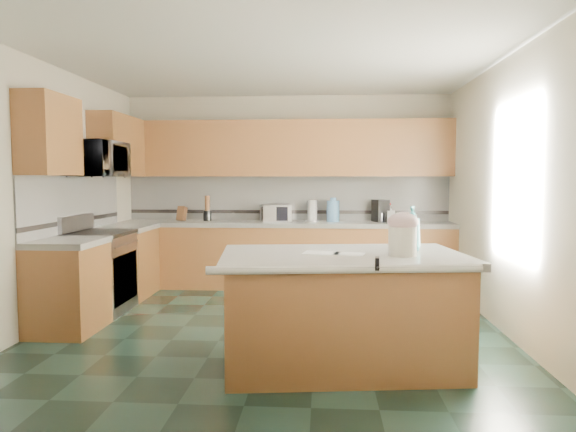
{
  "coord_description": "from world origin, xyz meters",
  "views": [
    {
      "loc": [
        0.52,
        -5.09,
        1.52
      ],
      "look_at": [
        0.15,
        0.35,
        1.12
      ],
      "focal_mm": 32.0,
      "sensor_mm": 36.0,
      "label": 1
    }
  ],
  "objects_px": {
    "toaster_oven": "(276,213)",
    "coffee_maker": "(380,211)",
    "knife_block": "(182,214)",
    "island_base": "(342,313)",
    "soap_bottle_island": "(412,228)",
    "island_top": "(342,257)",
    "treat_jar": "(403,241)"
  },
  "relations": [
    {
      "from": "toaster_oven",
      "to": "coffee_maker",
      "type": "bearing_deg",
      "value": -14.89
    },
    {
      "from": "knife_block",
      "to": "coffee_maker",
      "type": "bearing_deg",
      "value": 14.68
    },
    {
      "from": "knife_block",
      "to": "toaster_oven",
      "type": "bearing_deg",
      "value": 14.07
    },
    {
      "from": "island_base",
      "to": "toaster_oven",
      "type": "height_order",
      "value": "toaster_oven"
    },
    {
      "from": "coffee_maker",
      "to": "soap_bottle_island",
      "type": "bearing_deg",
      "value": -114.28
    },
    {
      "from": "island_top",
      "to": "knife_block",
      "type": "relative_size",
      "value": 9.56
    },
    {
      "from": "soap_bottle_island",
      "to": "coffee_maker",
      "type": "distance_m",
      "value": 2.86
    },
    {
      "from": "knife_block",
      "to": "soap_bottle_island",
      "type": "bearing_deg",
      "value": -31.84
    },
    {
      "from": "soap_bottle_island",
      "to": "toaster_oven",
      "type": "distance_m",
      "value": 3.16
    },
    {
      "from": "treat_jar",
      "to": "soap_bottle_island",
      "type": "xyz_separation_m",
      "value": [
        0.12,
        0.31,
        0.07
      ]
    },
    {
      "from": "island_top",
      "to": "treat_jar",
      "type": "height_order",
      "value": "treat_jar"
    },
    {
      "from": "island_base",
      "to": "coffee_maker",
      "type": "distance_m",
      "value": 3.2
    },
    {
      "from": "island_base",
      "to": "soap_bottle_island",
      "type": "relative_size",
      "value": 4.92
    },
    {
      "from": "island_top",
      "to": "toaster_oven",
      "type": "xyz_separation_m",
      "value": [
        -0.82,
        3.04,
        0.15
      ]
    },
    {
      "from": "island_top",
      "to": "knife_block",
      "type": "bearing_deg",
      "value": 118.6
    },
    {
      "from": "toaster_oven",
      "to": "coffee_maker",
      "type": "relative_size",
      "value": 1.3
    },
    {
      "from": "treat_jar",
      "to": "toaster_oven",
      "type": "relative_size",
      "value": 0.57
    },
    {
      "from": "treat_jar",
      "to": "toaster_oven",
      "type": "bearing_deg",
      "value": 124.93
    },
    {
      "from": "soap_bottle_island",
      "to": "knife_block",
      "type": "xyz_separation_m",
      "value": [
        -2.74,
        2.83,
        -0.08
      ]
    },
    {
      "from": "island_base",
      "to": "coffee_maker",
      "type": "height_order",
      "value": "coffee_maker"
    },
    {
      "from": "soap_bottle_island",
      "to": "toaster_oven",
      "type": "relative_size",
      "value": 0.93
    },
    {
      "from": "island_base",
      "to": "treat_jar",
      "type": "relative_size",
      "value": 7.99
    },
    {
      "from": "soap_bottle_island",
      "to": "treat_jar",
      "type": "bearing_deg",
      "value": -90.58
    },
    {
      "from": "toaster_oven",
      "to": "treat_jar",
      "type": "bearing_deg",
      "value": -83.9
    },
    {
      "from": "soap_bottle_island",
      "to": "knife_block",
      "type": "height_order",
      "value": "soap_bottle_island"
    },
    {
      "from": "knife_block",
      "to": "toaster_oven",
      "type": "distance_m",
      "value": 1.34
    },
    {
      "from": "soap_bottle_island",
      "to": "island_top",
      "type": "bearing_deg",
      "value": -139.43
    },
    {
      "from": "soap_bottle_island",
      "to": "toaster_oven",
      "type": "xyz_separation_m",
      "value": [
        -1.4,
        2.83,
        -0.07
      ]
    },
    {
      "from": "island_base",
      "to": "soap_bottle_island",
      "type": "xyz_separation_m",
      "value": [
        0.58,
        0.2,
        0.68
      ]
    },
    {
      "from": "treat_jar",
      "to": "coffee_maker",
      "type": "xyz_separation_m",
      "value": [
        0.18,
        3.17,
        0.04
      ]
    },
    {
      "from": "treat_jar",
      "to": "soap_bottle_island",
      "type": "distance_m",
      "value": 0.34
    },
    {
      "from": "island_base",
      "to": "treat_jar",
      "type": "bearing_deg",
      "value": -19.83
    }
  ]
}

